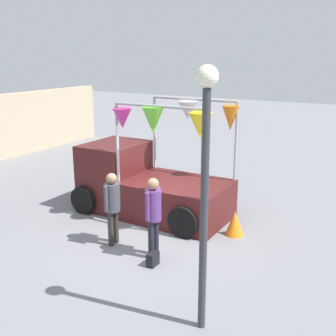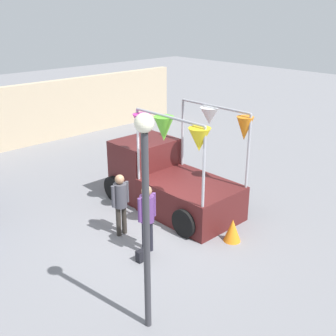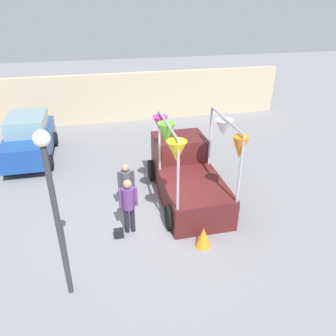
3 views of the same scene
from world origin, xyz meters
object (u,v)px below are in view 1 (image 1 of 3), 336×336
object	(u,v)px
street_lamp	(205,166)
person_vendor	(112,202)
handbag	(153,259)
vendor_truck	(144,180)
folded_kite_bundle_tangerine	(235,223)
person_customer	(153,210)

from	to	relation	value
street_lamp	person_vendor	bearing A→B (deg)	60.69
street_lamp	handbag	bearing A→B (deg)	53.14
vendor_truck	person_vendor	bearing A→B (deg)	-166.19
street_lamp	folded_kite_bundle_tangerine	size ratio (longest dim) A/B	6.77
person_customer	person_vendor	bearing A→B (deg)	86.82
person_customer	person_vendor	world-z (taller)	person_customer
street_lamp	folded_kite_bundle_tangerine	xyz separation A→B (m)	(3.54, 0.84, -2.34)
person_customer	handbag	distance (m)	1.01
street_lamp	folded_kite_bundle_tangerine	bearing A→B (deg)	13.37
vendor_truck	handbag	size ratio (longest dim) A/B	14.76
street_lamp	person_customer	bearing A→B (deg)	49.51
handbag	folded_kite_bundle_tangerine	world-z (taller)	folded_kite_bundle_tangerine
vendor_truck	person_customer	world-z (taller)	vendor_truck
handbag	person_customer	bearing A→B (deg)	29.74
person_vendor	folded_kite_bundle_tangerine	distance (m)	2.95
vendor_truck	handbag	xyz separation A→B (m)	(-2.48, -1.82, -0.74)
vendor_truck	folded_kite_bundle_tangerine	bearing A→B (deg)	-94.95
handbag	street_lamp	xyz separation A→B (m)	(-1.29, -1.72, 2.50)
vendor_truck	person_vendor	xyz separation A→B (m)	(-2.07, -0.51, 0.13)
person_customer	street_lamp	size ratio (longest dim) A/B	0.43
vendor_truck	person_customer	distance (m)	2.69
handbag	folded_kite_bundle_tangerine	size ratio (longest dim) A/B	0.47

